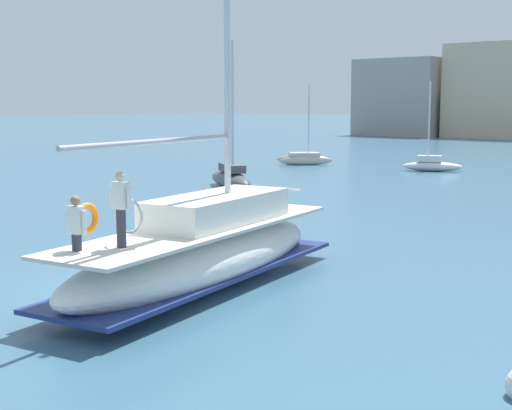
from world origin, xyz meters
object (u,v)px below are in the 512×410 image
object	(u,v)px
moored_ketch_distant	(231,178)
moored_sloop_far	(304,158)
main_sailboat	(203,250)
moored_cutter_right	(432,164)

from	to	relation	value
moored_ketch_distant	moored_sloop_far	bearing A→B (deg)	113.42
main_sailboat	moored_ketch_distant	size ratio (longest dim) A/B	1.65
main_sailboat	moored_ketch_distant	distance (m)	20.28
main_sailboat	moored_sloop_far	xyz separation A→B (m)	(-19.62, 29.69, -0.42)
moored_sloop_far	moored_cutter_right	xyz separation A→B (m)	(9.48, 1.12, -0.03)
moored_cutter_right	moored_ketch_distant	distance (m)	15.89
main_sailboat	moored_ketch_distant	xyz separation A→B (m)	(-13.36, 15.25, -0.33)
main_sailboat	moored_sloop_far	distance (m)	35.59
moored_sloop_far	moored_ketch_distant	xyz separation A→B (m)	(6.25, -14.44, 0.10)
moored_sloop_far	moored_ketch_distant	size ratio (longest dim) A/B	0.75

